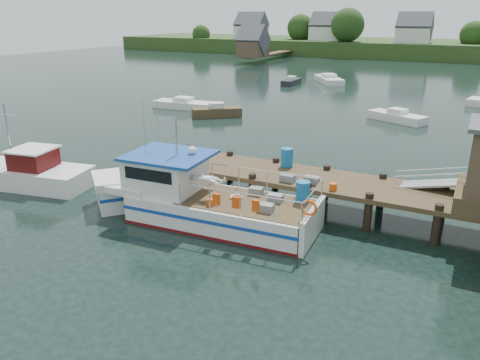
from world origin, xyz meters
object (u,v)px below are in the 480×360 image
at_px(dock, 432,175).
at_px(moored_a, 184,104).
at_px(work_boat, 22,172).
at_px(moored_rowboat, 217,111).
at_px(moored_b, 397,117).
at_px(moored_d, 329,79).
at_px(lobster_boat, 194,198).
at_px(moored_e, 291,82).

xyz_separation_m(dock, moored_a, (-22.48, 16.58, -1.87)).
xyz_separation_m(dock, work_boat, (-18.56, -3.81, -1.60)).
bearing_deg(dock, moored_rowboat, 140.63).
bearing_deg(moored_rowboat, moored_a, 149.97).
height_order(moored_b, moored_d, moored_d).
distance_m(dock, lobster_boat, 9.41).
relative_size(moored_b, moored_e, 1.31).
relative_size(work_boat, moored_rowboat, 1.93).
bearing_deg(moored_d, moored_b, -62.21).
distance_m(work_boat, moored_a, 20.76).
relative_size(moored_rowboat, moored_e, 1.08).
distance_m(moored_rowboat, moored_e, 20.10).
distance_m(lobster_boat, moored_a, 24.30).
bearing_deg(lobster_boat, moored_a, 121.15).
relative_size(moored_rowboat, moored_b, 0.83).
height_order(lobster_boat, moored_b, lobster_boat).
bearing_deg(moored_b, dock, -87.86).
height_order(moored_a, moored_d, moored_d).
bearing_deg(moored_rowboat, lobster_boat, -71.00).
xyz_separation_m(lobster_boat, work_boat, (-9.89, -0.40, -0.27)).
xyz_separation_m(dock, moored_e, (-19.24, 34.86, -1.86)).
distance_m(dock, moored_a, 27.99).
height_order(moored_b, moored_e, same).
xyz_separation_m(dock, moored_d, (-15.79, 38.73, -1.84)).
distance_m(moored_b, moored_e, 21.17).
relative_size(work_boat, moored_a, 1.38).
xyz_separation_m(moored_rowboat, moored_d, (2.25, 23.93, -0.04)).
relative_size(dock, moored_e, 4.49).
distance_m(lobster_boat, moored_e, 39.70).
bearing_deg(moored_d, moored_e, -134.84).
xyz_separation_m(moored_b, moored_d, (-11.37, 18.98, 0.02)).
bearing_deg(lobster_boat, moored_e, 101.95).
distance_m(lobster_boat, moored_b, 23.55).
bearing_deg(lobster_boat, dock, 17.95).
bearing_deg(moored_rowboat, moored_e, 85.22).
relative_size(dock, moored_d, 2.57).
bearing_deg(work_boat, lobster_boat, -8.31).
relative_size(dock, moored_a, 2.96).
bearing_deg(work_boat, dock, 0.96).
height_order(dock, moored_rowboat, dock).
bearing_deg(lobster_boat, moored_b, 76.11).
relative_size(work_boat, moored_d, 1.20).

